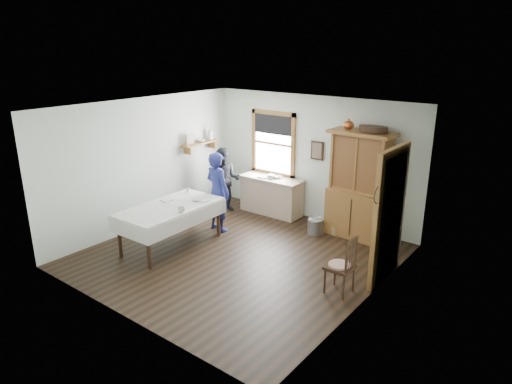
% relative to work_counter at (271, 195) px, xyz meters
% --- Properties ---
extents(room, '(5.01, 5.01, 2.70)m').
position_rel_work_counter_xyz_m(room, '(0.83, -2.18, 0.93)').
color(room, black).
rests_on(room, ground).
extents(window, '(1.18, 0.07, 1.48)m').
position_rel_work_counter_xyz_m(window, '(-0.17, 0.28, 1.21)').
color(window, white).
rests_on(window, room).
extents(doorway, '(0.09, 1.14, 2.22)m').
position_rel_work_counter_xyz_m(doorway, '(3.29, -1.33, 0.74)').
color(doorway, '#4D4437').
rests_on(doorway, room).
extents(wall_shelf, '(0.24, 1.00, 0.44)m').
position_rel_work_counter_xyz_m(wall_shelf, '(-1.54, -0.64, 1.15)').
color(wall_shelf, olive).
rests_on(wall_shelf, room).
extents(framed_picture, '(0.30, 0.04, 0.40)m').
position_rel_work_counter_xyz_m(framed_picture, '(0.98, 0.28, 1.13)').
color(framed_picture, '#321C11').
rests_on(framed_picture, room).
extents(rug_beater, '(0.01, 0.27, 0.27)m').
position_rel_work_counter_xyz_m(rug_beater, '(3.28, -1.88, 1.30)').
color(rug_beater, black).
rests_on(rug_beater, room).
extents(work_counter, '(1.47, 0.58, 0.84)m').
position_rel_work_counter_xyz_m(work_counter, '(0.00, 0.00, 0.00)').
color(work_counter, tan).
rests_on(work_counter, room).
extents(china_hutch, '(1.28, 0.64, 2.14)m').
position_rel_work_counter_xyz_m(china_hutch, '(2.12, -0.03, 0.65)').
color(china_hutch, olive).
rests_on(china_hutch, room).
extents(dining_table, '(1.10, 2.04, 0.81)m').
position_rel_work_counter_xyz_m(dining_table, '(-0.46, -2.62, -0.02)').
color(dining_table, silver).
rests_on(dining_table, room).
extents(spindle_chair, '(0.44, 0.44, 0.95)m').
position_rel_work_counter_xyz_m(spindle_chair, '(2.90, -2.21, 0.06)').
color(spindle_chair, '#321C11').
rests_on(spindle_chair, room).
extents(pail, '(0.38, 0.38, 0.31)m').
position_rel_work_counter_xyz_m(pail, '(1.42, -0.45, -0.26)').
color(pail, gray).
rests_on(pail, room).
extents(wicker_basket, '(0.35, 0.28, 0.19)m').
position_rel_work_counter_xyz_m(wicker_basket, '(1.68, -0.17, -0.33)').
color(wicker_basket, '#A67F4B').
rests_on(wicker_basket, room).
extents(woman_blue, '(0.60, 0.43, 1.54)m').
position_rel_work_counter_xyz_m(woman_blue, '(-0.28, -1.49, 0.35)').
color(woman_blue, navy).
rests_on(woman_blue, room).
extents(figure_dark, '(0.84, 0.79, 1.37)m').
position_rel_work_counter_xyz_m(figure_dark, '(-0.95, -0.52, 0.27)').
color(figure_dark, black).
rests_on(figure_dark, room).
extents(table_cup_a, '(0.17, 0.17, 0.10)m').
position_rel_work_counter_xyz_m(table_cup_a, '(-0.04, -2.73, 0.44)').
color(table_cup_a, silver).
rests_on(table_cup_a, dining_table).
extents(table_cup_b, '(0.10, 0.10, 0.09)m').
position_rel_work_counter_xyz_m(table_cup_b, '(-0.80, -1.83, 0.43)').
color(table_cup_b, silver).
rests_on(table_cup_b, dining_table).
extents(table_bowl, '(0.25, 0.25, 0.05)m').
position_rel_work_counter_xyz_m(table_bowl, '(-0.28, -2.10, 0.41)').
color(table_bowl, silver).
rests_on(table_bowl, dining_table).
extents(counter_book, '(0.20, 0.25, 0.02)m').
position_rel_work_counter_xyz_m(counter_book, '(-0.25, -0.07, 0.43)').
color(counter_book, brown).
rests_on(counter_book, work_counter).
extents(counter_bowl, '(0.23, 0.23, 0.06)m').
position_rel_work_counter_xyz_m(counter_bowl, '(0.14, 0.04, 0.45)').
color(counter_bowl, silver).
rests_on(counter_bowl, work_counter).
extents(shelf_bowl, '(0.22, 0.22, 0.05)m').
position_rel_work_counter_xyz_m(shelf_bowl, '(-1.54, -0.63, 1.18)').
color(shelf_bowl, silver).
rests_on(shelf_bowl, wall_shelf).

